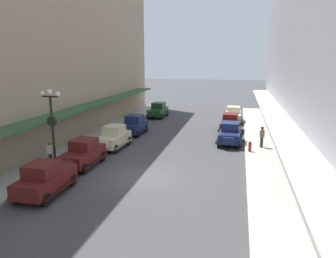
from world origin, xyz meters
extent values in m
plane|color=#424244|center=(0.00, 0.00, 0.00)|extent=(200.00, 200.00, 0.00)
cube|color=#B7B5AD|center=(-7.50, 0.00, 0.07)|extent=(3.00, 60.00, 0.15)
cube|color=#B7B5AD|center=(7.50, 0.00, 0.07)|extent=(3.00, 60.00, 0.15)
cube|color=#335933|center=(-8.10, 0.00, 3.00)|extent=(1.80, 54.00, 0.16)
cube|color=white|center=(8.10, 0.00, 3.00)|extent=(1.80, 54.00, 0.16)
cube|color=#591919|center=(4.61, 14.06, 0.74)|extent=(1.87, 3.97, 0.80)
cube|color=#591919|center=(4.62, 14.31, 1.49)|extent=(1.51, 1.76, 0.70)
cube|color=#8C9EA8|center=(4.62, 14.31, 1.49)|extent=(1.44, 1.72, 0.42)
cube|color=#591919|center=(4.51, 11.94, 0.79)|extent=(0.95, 0.40, 0.52)
cube|color=black|center=(5.55, 14.02, 0.42)|extent=(0.39, 3.52, 0.12)
cube|color=black|center=(3.66, 14.10, 0.42)|extent=(0.39, 3.52, 0.12)
cylinder|color=black|center=(5.35, 12.66, 0.34)|extent=(0.25, 0.69, 0.68)
cylinder|color=black|center=(3.74, 12.73, 0.34)|extent=(0.25, 0.69, 0.68)
cylinder|color=black|center=(5.47, 15.39, 0.34)|extent=(0.25, 0.69, 0.68)
cylinder|color=black|center=(3.86, 15.46, 0.34)|extent=(0.25, 0.69, 0.68)
cube|color=#591919|center=(-4.88, 1.11, 0.74)|extent=(1.78, 3.94, 0.80)
cube|color=#591919|center=(-4.87, 1.36, 1.49)|extent=(1.48, 1.73, 0.70)
cube|color=#8C9EA8|center=(-4.87, 1.36, 1.49)|extent=(1.40, 1.70, 0.42)
cube|color=#591919|center=(-4.92, -1.02, 0.79)|extent=(0.94, 0.38, 0.52)
cube|color=black|center=(-3.93, 1.09, 0.42)|extent=(0.32, 3.51, 0.12)
cube|color=black|center=(-5.83, 1.13, 0.42)|extent=(0.32, 3.51, 0.12)
cylinder|color=black|center=(-4.10, -0.27, 0.34)|extent=(0.23, 0.68, 0.68)
cylinder|color=black|center=(-5.72, -0.24, 0.34)|extent=(0.23, 0.68, 0.68)
cylinder|color=black|center=(-4.04, 2.46, 0.34)|extent=(0.23, 0.68, 0.68)
cylinder|color=black|center=(-5.66, 2.49, 0.34)|extent=(0.23, 0.68, 0.68)
cube|color=beige|center=(4.81, 19.17, 0.74)|extent=(1.75, 3.92, 0.80)
cube|color=beige|center=(4.80, 19.42, 1.49)|extent=(1.46, 1.72, 0.70)
cube|color=#8C9EA8|center=(4.80, 19.42, 1.49)|extent=(1.39, 1.68, 0.42)
cube|color=beige|center=(4.84, 17.04, 0.79)|extent=(0.94, 0.37, 0.52)
cube|color=#6D6856|center=(5.76, 19.19, 0.42)|extent=(0.29, 3.51, 0.12)
cube|color=#6D6856|center=(3.86, 19.16, 0.42)|extent=(0.29, 3.51, 0.12)
cylinder|color=black|center=(5.63, 17.82, 0.34)|extent=(0.23, 0.68, 0.68)
cylinder|color=black|center=(4.02, 17.80, 0.34)|extent=(0.23, 0.68, 0.68)
cylinder|color=black|center=(5.60, 20.55, 0.34)|extent=(0.23, 0.68, 0.68)
cylinder|color=black|center=(3.98, 20.53, 0.34)|extent=(0.23, 0.68, 0.68)
cube|color=#19234C|center=(4.73, 9.40, 0.74)|extent=(1.82, 3.95, 0.80)
cube|color=#19234C|center=(4.73, 9.65, 1.49)|extent=(1.49, 1.74, 0.70)
cube|color=#8C9EA8|center=(4.73, 9.65, 1.49)|extent=(1.42, 1.71, 0.42)
cube|color=#19234C|center=(4.66, 7.27, 0.79)|extent=(0.95, 0.39, 0.52)
cube|color=black|center=(5.68, 9.37, 0.42)|extent=(0.34, 3.52, 0.12)
cube|color=black|center=(3.78, 9.43, 0.42)|extent=(0.34, 3.52, 0.12)
cylinder|color=black|center=(5.49, 8.01, 0.34)|extent=(0.24, 0.69, 0.68)
cylinder|color=black|center=(3.88, 8.06, 0.34)|extent=(0.24, 0.69, 0.68)
cylinder|color=black|center=(5.57, 10.74, 0.34)|extent=(0.24, 0.69, 0.68)
cylinder|color=black|center=(3.96, 10.79, 0.34)|extent=(0.24, 0.69, 0.68)
cube|color=#193D23|center=(-4.55, 20.69, 0.74)|extent=(1.86, 3.97, 0.80)
cube|color=#193D23|center=(-4.54, 20.94, 1.49)|extent=(1.51, 1.76, 0.70)
cube|color=#8C9EA8|center=(-4.54, 20.94, 1.49)|extent=(1.44, 1.72, 0.42)
cube|color=#193D23|center=(-4.64, 18.57, 0.79)|extent=(0.95, 0.40, 0.52)
cube|color=black|center=(-3.60, 20.66, 0.42)|extent=(0.38, 3.52, 0.12)
cube|color=black|center=(-5.50, 20.73, 0.42)|extent=(0.38, 3.52, 0.12)
cylinder|color=black|center=(-3.80, 19.30, 0.34)|extent=(0.25, 0.69, 0.68)
cylinder|color=black|center=(-5.41, 19.36, 0.34)|extent=(0.25, 0.69, 0.68)
cylinder|color=black|center=(-3.69, 22.03, 0.34)|extent=(0.25, 0.69, 0.68)
cylinder|color=black|center=(-5.30, 22.09, 0.34)|extent=(0.25, 0.69, 0.68)
cube|color=beige|center=(-4.61, 5.92, 0.74)|extent=(1.88, 3.97, 0.80)
cube|color=beige|center=(-4.60, 6.17, 1.49)|extent=(1.52, 1.76, 0.70)
cube|color=#8C9EA8|center=(-4.60, 6.17, 1.49)|extent=(1.44, 1.73, 0.42)
cube|color=beige|center=(-4.71, 3.79, 0.79)|extent=(0.95, 0.40, 0.52)
cube|color=#6D6856|center=(-3.66, 5.88, 0.42)|extent=(0.40, 3.52, 0.12)
cube|color=#6D6856|center=(-5.56, 5.96, 0.42)|extent=(0.40, 3.52, 0.12)
cylinder|color=black|center=(-3.87, 4.52, 0.34)|extent=(0.25, 0.69, 0.68)
cylinder|color=black|center=(-5.48, 4.59, 0.34)|extent=(0.25, 0.69, 0.68)
cylinder|color=black|center=(-3.74, 7.25, 0.34)|extent=(0.25, 0.69, 0.68)
cylinder|color=black|center=(-5.35, 7.32, 0.34)|extent=(0.25, 0.69, 0.68)
cube|color=#19234C|center=(-4.56, 11.09, 0.74)|extent=(1.78, 3.93, 0.80)
cube|color=#19234C|center=(-4.55, 11.34, 1.49)|extent=(1.47, 1.73, 0.70)
cube|color=#8C9EA8|center=(-4.55, 11.34, 1.49)|extent=(1.40, 1.69, 0.42)
cube|color=#19234C|center=(-4.60, 8.96, 0.79)|extent=(0.94, 0.38, 0.52)
cube|color=black|center=(-3.61, 11.07, 0.42)|extent=(0.31, 3.51, 0.12)
cube|color=black|center=(-5.51, 11.11, 0.42)|extent=(0.31, 3.51, 0.12)
cylinder|color=black|center=(-3.78, 9.71, 0.34)|extent=(0.23, 0.68, 0.68)
cylinder|color=black|center=(-5.39, 9.74, 0.34)|extent=(0.23, 0.68, 0.68)
cylinder|color=black|center=(-3.73, 12.44, 0.34)|extent=(0.23, 0.68, 0.68)
cylinder|color=black|center=(-5.34, 12.47, 0.34)|extent=(0.23, 0.68, 0.68)
cube|color=#591919|center=(-4.64, -3.59, 0.74)|extent=(1.77, 3.93, 0.80)
cube|color=#591919|center=(-4.64, -3.84, 1.49)|extent=(1.47, 1.73, 0.70)
cube|color=#8C9EA8|center=(-4.64, -3.84, 1.49)|extent=(1.40, 1.69, 0.42)
cube|color=#591919|center=(-4.68, -1.46, 0.79)|extent=(0.94, 0.38, 0.52)
cube|color=black|center=(-5.59, -3.60, 0.42)|extent=(0.30, 3.51, 0.12)
cube|color=black|center=(-3.69, -3.57, 0.42)|extent=(0.30, 3.51, 0.12)
cylinder|color=black|center=(-5.47, -2.24, 0.34)|extent=(0.23, 0.68, 0.68)
cylinder|color=black|center=(-3.86, -2.21, 0.34)|extent=(0.23, 0.68, 0.68)
cylinder|color=black|center=(-5.42, -4.97, 0.34)|extent=(0.23, 0.68, 0.68)
cylinder|color=black|center=(-3.81, -4.94, 0.34)|extent=(0.23, 0.68, 0.68)
cube|color=black|center=(-6.40, 0.17, 0.40)|extent=(0.44, 0.44, 0.50)
cylinder|color=black|center=(-6.40, 0.17, 2.75)|extent=(0.16, 0.16, 4.20)
cube|color=black|center=(-6.40, 0.17, 4.85)|extent=(1.10, 0.10, 0.10)
sphere|color=white|center=(-6.95, 0.17, 5.03)|extent=(0.32, 0.32, 0.32)
sphere|color=white|center=(-5.85, 0.17, 5.03)|extent=(0.32, 0.32, 0.32)
sphere|color=white|center=(-6.40, 0.17, 5.13)|extent=(0.36, 0.36, 0.36)
cylinder|color=black|center=(-6.40, 0.17, 3.25)|extent=(0.64, 0.18, 0.64)
cylinder|color=silver|center=(-6.40, 0.27, 3.25)|extent=(0.56, 0.02, 0.56)
cylinder|color=#B21E19|center=(6.35, 6.74, 0.50)|extent=(0.24, 0.24, 0.70)
sphere|color=#B21E19|center=(6.35, 6.74, 0.87)|extent=(0.20, 0.20, 0.20)
cylinder|color=#2D2D33|center=(7.31, 8.23, 0.57)|extent=(0.24, 0.24, 0.85)
cube|color=#8C6647|center=(7.31, 8.23, 1.28)|extent=(0.36, 0.22, 0.56)
sphere|color=brown|center=(7.31, 8.23, 1.68)|extent=(0.22, 0.22, 0.22)
cylinder|color=black|center=(7.31, 8.23, 1.80)|extent=(0.28, 0.28, 0.04)
cylinder|color=#2D2D33|center=(-6.82, 0.32, 0.57)|extent=(0.24, 0.24, 0.85)
cube|color=white|center=(-6.82, 0.32, 1.28)|extent=(0.36, 0.22, 0.56)
sphere|color=brown|center=(-6.82, 0.32, 1.68)|extent=(0.22, 0.22, 0.22)
camera|label=1|loc=(5.33, -18.09, 7.17)|focal=34.33mm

